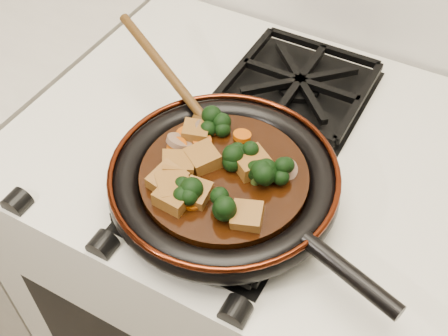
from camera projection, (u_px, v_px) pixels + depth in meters
The scene contains 30 objects.
stove at pixel (252, 287), 1.22m from camera, with size 0.76×0.60×0.90m, color beige.
burner_grate_front at pixel (219, 198), 0.79m from camera, with size 0.23×0.23×0.03m, color black, non-canonical shape.
burner_grate_back at pixel (299, 85), 0.95m from camera, with size 0.23×0.23×0.03m, color black, non-canonical shape.
skillet at pixel (225, 181), 0.77m from camera, with size 0.43×0.32×0.05m.
braising_sauce at pixel (224, 178), 0.77m from camera, with size 0.23×0.23×0.02m, color black.
tofu_cube_0 at pixel (251, 163), 0.76m from camera, with size 0.04×0.04×0.02m, color brown.
tofu_cube_1 at pixel (197, 194), 0.73m from camera, with size 0.04×0.03×0.02m, color brown.
tofu_cube_2 at pixel (196, 132), 0.80m from camera, with size 0.04×0.04×0.02m, color brown.
tofu_cube_3 at pixel (203, 158), 0.77m from camera, with size 0.04×0.04×0.02m, color brown.
tofu_cube_4 at pixel (168, 181), 0.74m from camera, with size 0.04×0.04×0.02m, color brown.
tofu_cube_5 at pixel (173, 198), 0.72m from camera, with size 0.04×0.04×0.02m, color brown.
tofu_cube_6 at pixel (174, 188), 0.73m from camera, with size 0.04×0.04×0.02m, color brown.
tofu_cube_7 at pixel (178, 165), 0.76m from camera, with size 0.04×0.04×0.02m, color brown.
tofu_cube_8 at pixel (247, 217), 0.70m from camera, with size 0.04×0.04×0.02m, color brown.
broccoli_floret_0 at pixel (243, 159), 0.76m from camera, with size 0.06×0.06×0.05m, color black, non-canonical shape.
broccoli_floret_1 at pixel (221, 210), 0.70m from camera, with size 0.06×0.06×0.06m, color black, non-canonical shape.
broccoli_floret_2 at pixel (216, 129), 0.80m from camera, with size 0.06×0.06×0.05m, color black, non-canonical shape.
broccoli_floret_3 at pixel (272, 173), 0.74m from camera, with size 0.06×0.06×0.06m, color black, non-canonical shape.
broccoli_floret_4 at pixel (183, 193), 0.72m from camera, with size 0.06×0.06×0.06m, color black, non-canonical shape.
broccoli_floret_5 at pixel (256, 177), 0.74m from camera, with size 0.06×0.06×0.05m, color black, non-canonical shape.
carrot_coin_0 at pixel (192, 201), 0.72m from camera, with size 0.03×0.03×0.01m, color #A34104.
carrot_coin_1 at pixel (242, 136), 0.80m from camera, with size 0.03×0.03×0.01m, color #A34104.
carrot_coin_2 at pixel (177, 147), 0.79m from camera, with size 0.03×0.03×0.01m, color #A34104.
carrot_coin_3 at pixel (202, 141), 0.79m from camera, with size 0.03×0.03×0.01m, color #A34104.
carrot_coin_4 at pixel (186, 134), 0.80m from camera, with size 0.03×0.03×0.01m, color #A34104.
mushroom_slice_0 at pixel (172, 198), 0.72m from camera, with size 0.04×0.04×0.01m, color brown.
mushroom_slice_1 at pixel (179, 142), 0.79m from camera, with size 0.04×0.04×0.01m, color brown.
mushroom_slice_2 at pixel (285, 169), 0.76m from camera, with size 0.03×0.03×0.01m, color brown.
mushroom_slice_3 at pixel (203, 130), 0.81m from camera, with size 0.03×0.03×0.01m, color brown.
wooden_spoon at pixel (182, 91), 0.84m from camera, with size 0.15×0.09×0.24m.
Camera 1 is at (0.24, 1.12, 1.53)m, focal length 45.00 mm.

